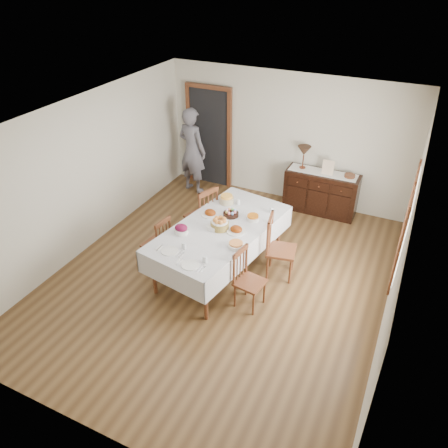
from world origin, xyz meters
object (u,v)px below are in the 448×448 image
at_px(chair_left_near, 158,242).
at_px(chair_right_far, 278,247).
at_px(dining_table, 220,232).
at_px(person, 192,148).
at_px(table_lamp, 304,151).
at_px(chair_left_far, 203,214).
at_px(sideboard, 321,192).
at_px(chair_right_near, 247,278).

height_order(chair_left_near, chair_right_far, chair_right_far).
xyz_separation_m(dining_table, chair_left_near, (-0.96, -0.32, -0.27)).
bearing_deg(person, table_lamp, -159.94).
xyz_separation_m(chair_left_near, table_lamp, (1.49, 2.92, 0.73)).
bearing_deg(chair_left_far, sideboard, 161.19).
relative_size(chair_right_far, table_lamp, 2.32).
height_order(dining_table, chair_left_far, chair_left_far).
xyz_separation_m(dining_table, person, (-1.76, 2.30, 0.24)).
bearing_deg(table_lamp, sideboard, -4.75).
height_order(chair_right_near, chair_right_far, chair_right_far).
bearing_deg(chair_left_far, dining_table, 66.36).
relative_size(dining_table, chair_right_near, 2.79).
height_order(chair_left_near, chair_left_far, chair_left_far).
relative_size(dining_table, sideboard, 1.85).
distance_m(chair_left_far, chair_right_far, 1.55).
distance_m(chair_left_near, table_lamp, 3.36).
distance_m(dining_table, chair_left_far, 0.92).
bearing_deg(dining_table, sideboard, 79.31).
xyz_separation_m(chair_left_near, chair_left_far, (0.32, 0.96, 0.09)).
distance_m(chair_right_far, person, 3.34).
height_order(chair_left_near, table_lamp, table_lamp).
xyz_separation_m(chair_left_near, sideboard, (1.92, 2.88, -0.04)).
bearing_deg(sideboard, table_lamp, 175.25).
bearing_deg(chair_right_far, chair_left_near, 97.30).
distance_m(chair_left_far, chair_right_near, 1.80).
xyz_separation_m(chair_left_far, person, (-1.12, 1.66, 0.42)).
bearing_deg(dining_table, chair_right_near, -28.62).
bearing_deg(table_lamp, chair_left_near, -117.10).
distance_m(sideboard, table_lamp, 0.89).
bearing_deg(person, chair_right_near, 143.44).
height_order(dining_table, table_lamp, table_lamp).
bearing_deg(dining_table, person, 137.34).
height_order(dining_table, chair_left_near, chair_left_near).
relative_size(dining_table, chair_left_near, 2.82).
bearing_deg(person, chair_right_far, 155.21).
relative_size(chair_right_near, table_lamp, 2.03).
bearing_deg(person, sideboard, -161.84).
height_order(sideboard, person, person).
bearing_deg(chair_right_far, dining_table, 97.37).
bearing_deg(chair_left_far, table_lamp, 170.09).
relative_size(chair_right_near, sideboard, 0.66).
relative_size(sideboard, person, 0.72).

